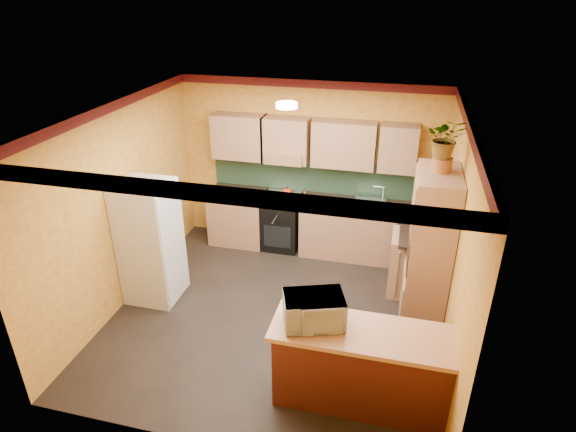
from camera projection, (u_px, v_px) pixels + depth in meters
The scene contains 15 objects.
room_shell at pixel (282, 159), 5.75m from camera, with size 4.24×4.24×2.72m.
base_cabinets_back at pixel (319, 226), 7.75m from camera, with size 3.65×0.60×0.88m, color tan.
countertop_back at pixel (320, 200), 7.55m from camera, with size 3.65×0.62×0.04m, color black.
stove at pixel (282, 221), 7.88m from camera, with size 0.58×0.58×0.91m, color black.
kettle at pixel (287, 193), 7.57m from camera, with size 0.17×0.17×0.18m, color red, non-canonical shape.
sink at pixel (370, 203), 7.37m from camera, with size 0.48×0.40×0.03m, color silver.
base_cabinets_right at pixel (419, 265), 6.70m from camera, with size 0.60×0.80×0.88m, color tan.
countertop_right at pixel (423, 236), 6.50m from camera, with size 0.62×0.80×0.04m, color black.
fridge at pixel (150, 242), 6.46m from camera, with size 0.68×0.66×1.70m, color silver.
pantry at pixel (429, 255), 5.77m from camera, with size 0.48×0.90×2.10m, color tan.
fern_pot at pixel (442, 165), 5.31m from camera, with size 0.22×0.22×0.16m, color brown.
fern at pixel (446, 138), 5.18m from camera, with size 0.40×0.35×0.45m, color tan.
breakfast_bar at pixel (364, 370), 4.90m from camera, with size 1.80×0.55×0.88m, color #491711.
bar_top at pixel (367, 334), 4.70m from camera, with size 1.90×0.65×0.05m, color tan.
microwave at pixel (314, 310), 4.73m from camera, with size 0.59×0.40×0.33m, color silver.
Camera 1 is at (1.41, -5.00, 4.02)m, focal length 30.00 mm.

